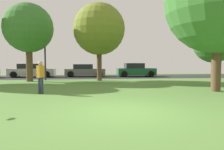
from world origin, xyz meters
TOP-DOWN VIEW (x-y plane):
  - ground_plane at (0.00, 0.00)m, footprint 44.00×44.00m
  - road_strip at (0.00, 16.00)m, footprint 44.00×6.40m
  - oak_tree_right at (-5.69, 11.25)m, footprint 3.92×3.92m
  - oak_tree_left at (5.74, 4.01)m, footprint 5.56×5.56m
  - oak_tree_center at (-0.04, 11.24)m, footprint 4.31×4.31m
  - maple_tree_far at (11.28, 12.83)m, footprint 4.01×4.01m
  - person_catcher at (-3.37, 4.25)m, footprint 0.37×0.39m
  - parked_car_silver at (-6.75, 16.30)m, footprint 4.59×1.93m
  - parked_car_grey at (-1.29, 16.32)m, footprint 4.20×2.02m
  - parked_car_green at (4.17, 15.78)m, footprint 4.09×1.95m
  - street_lamp_post at (-4.62, 12.20)m, footprint 0.14×0.14m

SIDE VIEW (x-z plane):
  - ground_plane at x=0.00m, z-range 0.00..0.00m
  - road_strip at x=0.00m, z-range 0.00..0.01m
  - parked_car_grey at x=-1.29m, z-range -0.05..1.29m
  - parked_car_silver at x=-6.75m, z-range -0.05..1.34m
  - parked_car_green at x=4.17m, z-range -0.06..1.39m
  - person_catcher at x=-3.37m, z-range 0.08..1.69m
  - street_lamp_post at x=-4.62m, z-range 0.00..4.50m
  - maple_tree_far at x=11.28m, z-range 0.74..6.25m
  - oak_tree_right at x=-5.69m, z-range 1.13..7.39m
  - oak_tree_center at x=-0.04m, z-range 1.06..7.52m
  - oak_tree_left at x=5.74m, z-range 0.99..8.55m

